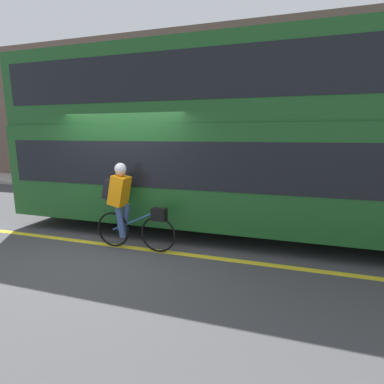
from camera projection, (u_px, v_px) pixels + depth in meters
The scene contains 8 objects.
ground_plane at pixel (116, 246), 5.71m from camera, with size 80.00×80.00×0.00m, color #424244.
road_center_line at pixel (117, 246), 5.74m from camera, with size 50.00×0.14×0.01m, color yellow.
sidewalk_curb at pixel (201, 189), 11.30m from camera, with size 60.00×2.14×0.11m.
building_facade at pixel (210, 109), 11.86m from camera, with size 60.00×0.30×6.18m.
bus at pixel (282, 134), 5.98m from camera, with size 11.42×2.59×3.78m.
cyclist_on_bike at pixel (126, 203), 5.46m from camera, with size 1.59×0.32×1.60m.
trash_bin at pixel (257, 179), 10.49m from camera, with size 0.49×0.49×0.88m.
street_sign_post at pixel (249, 148), 10.37m from camera, with size 0.36×0.09×2.75m.
Camera 1 is at (3.02, -4.71, 2.11)m, focal length 28.00 mm.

